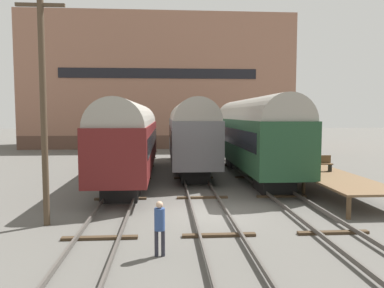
% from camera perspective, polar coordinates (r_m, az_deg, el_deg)
% --- Properties ---
extents(ground_plane, '(200.00, 200.00, 0.00)m').
position_cam_1_polar(ground_plane, '(16.44, 2.63, -10.60)').
color(ground_plane, '#56544F').
extents(track_left, '(2.60, 60.00, 0.26)m').
position_cam_1_polar(track_left, '(16.46, -12.07, -10.17)').
color(track_left, '#4C4742').
rests_on(track_left, ground).
extents(track_middle, '(2.60, 60.00, 0.26)m').
position_cam_1_polar(track_middle, '(16.40, 2.63, -10.12)').
color(track_middle, '#4C4742').
rests_on(track_middle, ground).
extents(track_right, '(2.60, 60.00, 0.26)m').
position_cam_1_polar(track_right, '(17.37, 16.52, -9.48)').
color(track_right, '#4C4742').
rests_on(track_right, ground).
extents(train_car_grey, '(3.03, 16.00, 5.33)m').
position_cam_1_polar(train_car_grey, '(29.08, -0.38, 2.04)').
color(train_car_grey, black).
rests_on(train_car_grey, ground).
extents(train_car_green, '(3.06, 15.53, 5.39)m').
position_cam_1_polar(train_car_green, '(25.98, 9.31, 1.75)').
color(train_car_green, black).
rests_on(train_car_green, ground).
extents(train_car_maroon, '(2.95, 16.85, 5.08)m').
position_cam_1_polar(train_car_maroon, '(24.71, -9.34, 1.23)').
color(train_car_maroon, black).
rests_on(train_car_maroon, ground).
extents(station_platform, '(2.96, 10.34, 1.03)m').
position_cam_1_polar(station_platform, '(21.72, 19.97, -4.59)').
color(station_platform, brown).
rests_on(station_platform, ground).
extents(bench, '(1.40, 0.40, 0.91)m').
position_cam_1_polar(bench, '(22.67, 18.85, -2.73)').
color(bench, brown).
rests_on(bench, station_platform).
extents(person_worker, '(0.32, 0.32, 1.69)m').
position_cam_1_polar(person_worker, '(11.55, -4.96, -11.94)').
color(person_worker, '#282833').
rests_on(person_worker, ground).
extents(utility_pole, '(1.80, 0.24, 9.49)m').
position_cam_1_polar(utility_pole, '(15.32, -21.74, 6.51)').
color(utility_pole, '#473828').
rests_on(utility_pole, ground).
extents(warehouse_building, '(34.34, 11.33, 16.86)m').
position_cam_1_polar(warehouse_building, '(52.09, -4.97, 9.09)').
color(warehouse_building, brown).
rests_on(warehouse_building, ground).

